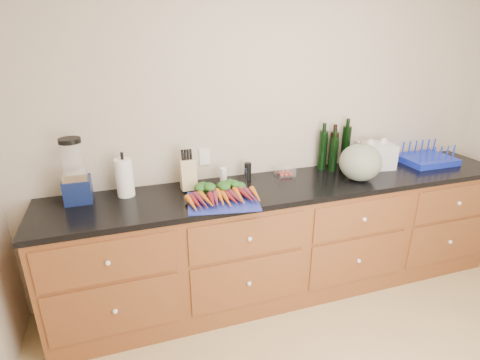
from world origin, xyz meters
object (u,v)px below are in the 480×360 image
object	(u,v)px
paper_towel	(125,178)
dish_rack	(426,158)
tomato_box	(285,172)
squash	(360,162)
blender_appliance	(75,175)
cutting_board	(223,201)
knife_block	(188,175)
carrots	(221,195)

from	to	relation	value
paper_towel	dish_rack	distance (m)	2.54
tomato_box	squash	bearing A→B (deg)	-27.29
blender_appliance	tomato_box	distance (m)	1.53
blender_appliance	dish_rack	xyz separation A→B (m)	(2.84, -0.08, -0.15)
cutting_board	knife_block	bearing A→B (deg)	119.90
cutting_board	blender_appliance	distance (m)	0.99
carrots	tomato_box	bearing A→B (deg)	25.74
dish_rack	knife_block	bearing A→B (deg)	178.36
squash	paper_towel	size ratio (longest dim) A/B	1.19
blender_appliance	tomato_box	world-z (taller)	blender_appliance
knife_block	carrots	bearing A→B (deg)	-56.80
dish_rack	squash	bearing A→B (deg)	-168.17
blender_appliance	squash	bearing A→B (deg)	-6.95
carrots	cutting_board	bearing A→B (deg)	-90.00
cutting_board	paper_towel	world-z (taller)	paper_towel
carrots	tomato_box	world-z (taller)	carrots
cutting_board	blender_appliance	bearing A→B (deg)	160.89
paper_towel	blender_appliance	bearing A→B (deg)	-179.56
squash	dish_rack	distance (m)	0.83
cutting_board	squash	bearing A→B (deg)	3.61
carrots	paper_towel	bearing A→B (deg)	155.08
paper_towel	dish_rack	bearing A→B (deg)	-1.81
paper_towel	tomato_box	size ratio (longest dim) A/B	1.92
squash	blender_appliance	bearing A→B (deg)	173.05
knife_block	dish_rack	bearing A→B (deg)	-1.64
cutting_board	dish_rack	size ratio (longest dim) A/B	1.09
knife_block	cutting_board	bearing A→B (deg)	-60.10
blender_appliance	cutting_board	bearing A→B (deg)	-19.11
paper_towel	tomato_box	world-z (taller)	paper_towel
knife_block	paper_towel	bearing A→B (deg)	177.38
cutting_board	tomato_box	size ratio (longest dim) A/B	3.38
blender_appliance	dish_rack	size ratio (longest dim) A/B	1.02
squash	carrots	bearing A→B (deg)	-178.26
tomato_box	cutting_board	bearing A→B (deg)	-151.55
knife_block	dish_rack	world-z (taller)	knife_block
carrots	blender_appliance	xyz separation A→B (m)	(-0.92, 0.28, 0.15)
tomato_box	blender_appliance	bearing A→B (deg)	-179.54
tomato_box	dish_rack	xyz separation A→B (m)	(1.31, -0.09, 0.01)
carrots	dish_rack	xyz separation A→B (m)	(1.92, 0.20, 0.00)
knife_block	dish_rack	xyz separation A→B (m)	(2.10, -0.06, -0.07)
tomato_box	knife_block	bearing A→B (deg)	-177.80
squash	tomato_box	size ratio (longest dim) A/B	2.28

